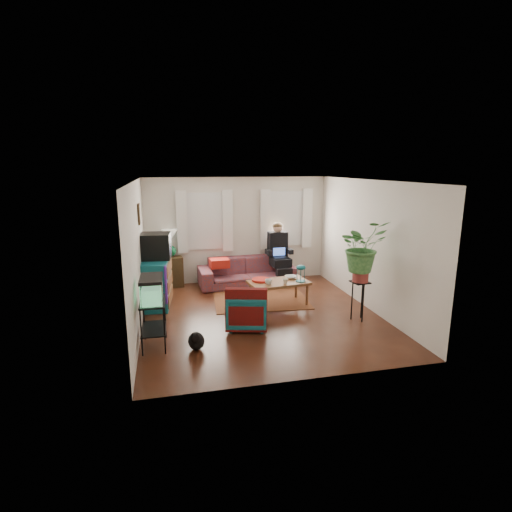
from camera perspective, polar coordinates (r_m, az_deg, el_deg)
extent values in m
cube|color=#4F2B14|center=(7.93, 0.65, -8.41)|extent=(4.50, 5.00, 0.01)
cube|color=white|center=(7.40, 0.71, 10.73)|extent=(4.50, 5.00, 0.01)
cube|color=silver|center=(9.96, -2.71, 3.73)|extent=(4.50, 0.01, 2.60)
cube|color=silver|center=(5.24, 7.14, -4.71)|extent=(4.50, 0.01, 2.60)
cube|color=silver|center=(7.37, -16.58, -0.02)|extent=(0.01, 5.00, 2.60)
cube|color=silver|center=(8.37, 15.84, 1.51)|extent=(0.01, 5.00, 2.60)
cube|color=white|center=(9.80, -7.33, 4.96)|extent=(1.08, 0.04, 1.38)
cube|color=white|center=(10.20, 4.25, 5.34)|extent=(1.08, 0.04, 1.38)
cube|color=white|center=(9.72, -7.28, 4.90)|extent=(1.36, 0.06, 1.50)
cube|color=white|center=(10.13, 4.39, 5.28)|extent=(1.36, 0.06, 1.50)
cube|color=#3D2616|center=(8.10, -16.28, 5.78)|extent=(0.04, 0.32, 0.40)
cube|color=maroon|center=(8.81, 0.61, -6.14)|extent=(2.12, 1.75, 0.01)
imported|color=brown|center=(9.73, -1.39, -1.60)|extent=(2.33, 1.00, 0.90)
cube|color=#3B2416|center=(9.90, -11.99, -2.13)|extent=(0.57, 0.57, 0.73)
cube|color=navy|center=(8.55, -14.11, -3.71)|extent=(0.66, 1.15, 0.99)
cube|color=black|center=(8.48, -14.15, 1.41)|extent=(0.66, 0.61, 0.53)
cube|color=black|center=(6.69, -14.40, -9.39)|extent=(0.40, 0.70, 0.77)
cube|color=#7FD899|center=(6.50, -14.69, -4.57)|extent=(0.36, 0.64, 0.41)
ellipsoid|color=black|center=(6.54, -8.54, -11.67)|extent=(0.32, 0.44, 0.34)
imported|color=#115F67|center=(7.25, -1.29, -7.43)|extent=(0.85, 0.81, 0.72)
cube|color=#9E0A0A|center=(6.93, -1.41, -7.06)|extent=(0.74, 0.34, 0.60)
cube|color=brown|center=(8.42, 3.24, -5.30)|extent=(1.31, 0.83, 0.51)
imported|color=white|center=(8.13, 1.79, -3.68)|extent=(0.16, 0.16, 0.11)
imported|color=beige|center=(8.18, 4.20, -3.62)|extent=(0.13, 0.13, 0.10)
imported|color=white|center=(8.57, 5.01, -3.02)|extent=(0.27, 0.27, 0.06)
cylinder|color=#B21414|center=(8.37, 0.70, -3.43)|extent=(0.43, 0.43, 0.04)
cube|color=black|center=(7.80, 14.49, -6.22)|extent=(0.36, 0.36, 0.76)
imported|color=#599947|center=(7.57, 14.86, 0.26)|extent=(0.96, 0.86, 0.96)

